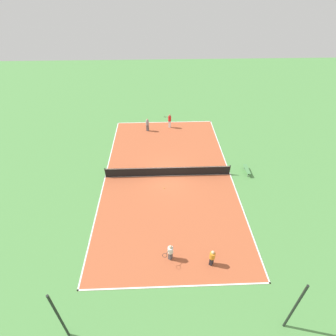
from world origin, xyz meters
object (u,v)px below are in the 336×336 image
Objects in this scene: tennis_net at (168,171)px; player_baseline_gray at (147,124)px; player_coach_red at (170,120)px; tennis_ball_midcourt at (121,173)px; player_center_orange at (212,257)px; tennis_ball_left_sideline at (164,188)px; bench at (247,169)px; player_far_white at (170,252)px; fence_post_back_right at (59,317)px; fence_post_back_left at (295,308)px.

player_baseline_gray is (2.09, -8.63, 0.38)m from tennis_net.
tennis_ball_midcourt is at bearing 81.11° from player_coach_red.
player_center_orange is 20.17× the size of tennis_ball_left_sideline.
player_coach_red is (-0.55, -9.37, 0.49)m from tennis_net.
player_baseline_gray reaches higher than bench.
player_far_white is 0.33× the size of fence_post_back_right.
tennis_net is 14.45m from fence_post_back_left.
player_center_orange is (-1.89, 18.70, -0.23)m from player_coach_red.
player_coach_red is at bearing -105.60° from fence_post_back_right.
player_center_orange is at bearing -27.65° from bench.
player_baseline_gray is at bearing -105.96° from tennis_ball_midcourt.
fence_post_back_right is at bearing 84.48° from tennis_ball_midcourt.
player_coach_red is 0.42× the size of fence_post_back_left.
player_center_orange is at bearing 110.77° from tennis_ball_left_sideline.
player_coach_red is at bearing -134.90° from player_center_orange.
tennis_net is at bearing 173.92° from tennis_ball_midcourt.
tennis_net is 9.40m from player_coach_red.
fence_post_back_right is at bearing 64.90° from tennis_ball_left_sideline.
player_coach_red reaches higher than tennis_ball_left_sideline.
tennis_ball_midcourt is (4.42, -0.47, -0.47)m from tennis_net.
tennis_ball_left_sideline is at bearing 77.05° from tennis_net.
tennis_net reaches higher than bench.
fence_post_back_right reaches higher than tennis_ball_left_sideline.
fence_post_back_left reaches higher than player_coach_red.
player_coach_red is at bearing -119.20° from tennis_ball_midcourt.
fence_post_back_left reaches higher than player_baseline_gray.
player_far_white is at bearing 114.44° from tennis_ball_midcourt.
tennis_net is 6.70× the size of player_coach_red.
tennis_ball_midcourt is (6.86, -9.81, -0.73)m from player_center_orange.
bench is 13.55m from fence_post_back_left.
bench is 22.30× the size of tennis_ball_midcourt.
player_baseline_gray reaches higher than tennis_ball_midcourt.
tennis_net is at bearing 106.94° from player_coach_red.
bench is 0.88× the size of player_coach_red.
player_far_white reaches higher than tennis_net.
fence_post_back_left is at bearing 126.69° from tennis_ball_midcourt.
tennis_net is 4.47m from tennis_ball_midcourt.
tennis_ball_midcourt is 13.85m from fence_post_back_right.
player_far_white is at bearing 91.78° from tennis_ball_left_sideline.
fence_post_back_right is (5.74, 13.17, 1.53)m from tennis_net.
bench is at bearing 178.57° from tennis_ball_midcourt.
player_baseline_gray is 0.38× the size of fence_post_back_left.
player_baseline_gray is at bearing -99.51° from fence_post_back_right.
player_baseline_gray is 1.15× the size of player_far_white.
tennis_ball_midcourt is at bearing 102.44° from player_baseline_gray.
player_far_white is (7.62, 9.00, 0.40)m from bench.
bench is (-7.42, -0.17, -0.14)m from tennis_net.
tennis_net is at bearing -113.55° from fence_post_back_right.
player_center_orange is 11.99m from tennis_ball_midcourt.
tennis_ball_left_sideline is at bearing -119.90° from player_center_orange.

